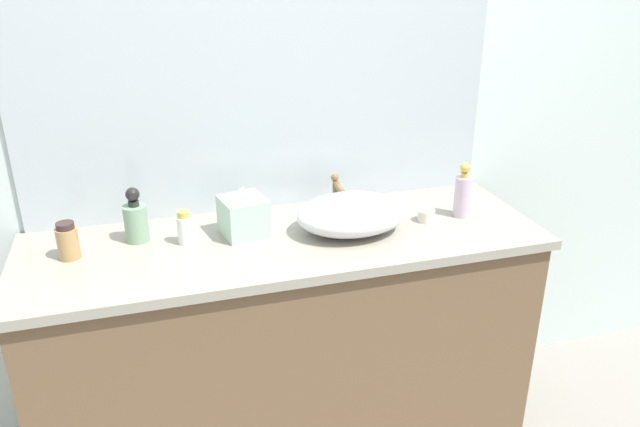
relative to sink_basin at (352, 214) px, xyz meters
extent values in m
cube|color=silver|center=(-0.13, 0.34, 0.34)|extent=(6.00, 0.06, 2.60)
cube|color=brown|center=(-0.22, 0.01, -0.53)|extent=(1.68, 0.53, 0.87)
cube|color=gray|center=(-0.22, 0.01, -0.08)|extent=(1.72, 0.57, 0.03)
cube|color=#B2BCC6|center=(-0.22, 0.30, 0.56)|extent=(1.66, 0.01, 1.24)
ellipsoid|color=silver|center=(0.00, 0.00, 0.00)|extent=(0.38, 0.28, 0.12)
cylinder|color=brown|center=(0.00, 0.17, 0.00)|extent=(0.03, 0.03, 0.11)
cylinder|color=brown|center=(0.00, 0.13, 0.04)|extent=(0.02, 0.09, 0.02)
sphere|color=brown|center=(0.00, 0.19, 0.06)|extent=(0.03, 0.03, 0.03)
cylinder|color=gray|center=(-0.69, 0.13, 0.00)|extent=(0.08, 0.08, 0.12)
cylinder|color=#232A24|center=(-0.69, 0.13, 0.07)|extent=(0.03, 0.03, 0.02)
sphere|color=black|center=(-0.69, 0.13, 0.10)|extent=(0.04, 0.04, 0.04)
cylinder|color=#262427|center=(-0.69, 0.12, 0.10)|extent=(0.02, 0.02, 0.02)
cylinder|color=white|center=(-0.55, 0.06, -0.02)|extent=(0.05, 0.05, 0.09)
cylinder|color=gold|center=(-0.55, 0.06, 0.04)|extent=(0.04, 0.04, 0.02)
cylinder|color=tan|center=(-0.90, 0.06, -0.01)|extent=(0.07, 0.07, 0.10)
cylinder|color=#3A2929|center=(-0.90, 0.06, 0.05)|extent=(0.05, 0.05, 0.02)
cylinder|color=silver|center=(0.42, 0.01, 0.01)|extent=(0.06, 0.06, 0.15)
cylinder|color=tan|center=(0.42, 0.01, 0.09)|extent=(0.03, 0.03, 0.02)
sphere|color=gold|center=(0.42, 0.01, 0.12)|extent=(0.03, 0.03, 0.03)
cylinder|color=gold|center=(0.42, 0.00, 0.12)|extent=(0.02, 0.02, 0.02)
cube|color=#ACD4BB|center=(-0.35, 0.08, 0.00)|extent=(0.16, 0.16, 0.13)
cone|color=white|center=(-0.35, 0.08, 0.08)|extent=(0.08, 0.08, 0.04)
cylinder|color=silver|center=(0.28, 0.00, -0.04)|extent=(0.06, 0.06, 0.04)
camera|label=1|loc=(-0.65, -1.80, 0.83)|focal=35.03mm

